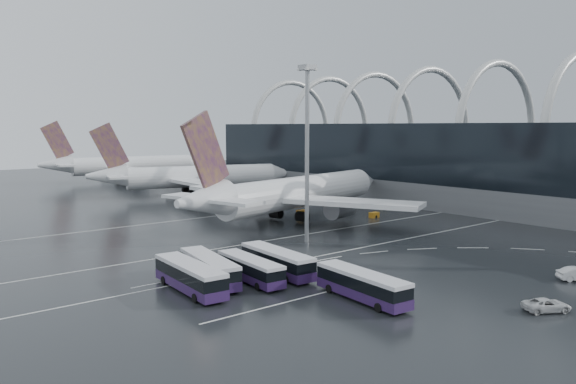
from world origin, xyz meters
TOP-DOWN VIEW (x-y plane):
  - ground at (0.00, 0.00)m, footprint 420.00×420.00m
  - terminal at (61.56, 19.84)m, footprint 42.00×160.00m
  - lane_marking_near at (0.00, -2.00)m, footprint 120.00×0.25m
  - lane_marking_mid at (0.00, 12.00)m, footprint 120.00×0.25m
  - lane_marking_far at (0.00, 40.00)m, footprint 120.00×0.25m
  - bus_bay_line_south at (-24.00, -16.00)m, footprint 28.00×0.25m
  - bus_bay_line_north at (-24.00, 0.00)m, footprint 28.00×0.25m
  - airliner_main at (8.36, 25.24)m, footprint 64.26×55.50m
  - airliner_gate_b at (13.68, 75.63)m, footprint 57.83×51.25m
  - airliner_gate_c at (16.54, 128.35)m, footprint 59.44×54.41m
  - bus_row_near_a at (-33.07, -5.58)m, footprint 4.06×13.78m
  - bus_row_near_b at (-29.34, -3.78)m, footprint 5.29×13.62m
  - bus_row_near_c at (-25.12, -6.64)m, footprint 3.76×12.32m
  - bus_row_near_d at (-20.51, -6.18)m, footprint 4.03×13.47m
  - bus_row_far_c at (-19.89, -20.73)m, footprint 4.13×13.18m
  - van_curve_a at (-7.83, -35.73)m, footprint 5.46×4.50m
  - floodlight_mast at (-3.92, 6.80)m, footprint 2.23×2.23m
  - gse_cart_belly_a at (24.00, 16.86)m, footprint 2.08×1.23m
  - gse_cart_belly_b at (26.75, 31.42)m, footprint 2.48×1.47m
  - gse_cart_belly_d at (34.39, 23.81)m, footprint 2.09×1.24m
  - gse_cart_belly_e at (13.56, 28.14)m, footprint 2.39×1.41m

SIDE VIEW (x-z plane):
  - ground at x=0.00m, z-range 0.00..0.00m
  - lane_marking_near at x=0.00m, z-range 0.00..0.01m
  - lane_marking_mid at x=0.00m, z-range 0.00..0.01m
  - lane_marking_far at x=0.00m, z-range 0.00..0.01m
  - bus_bay_line_south at x=-24.00m, z-range 0.00..0.01m
  - bus_bay_line_north at x=-24.00m, z-range 0.00..0.01m
  - gse_cart_belly_a at x=24.00m, z-range 0.00..1.14m
  - gse_cart_belly_d at x=34.39m, z-range 0.00..1.14m
  - gse_cart_belly_e at x=13.56m, z-range 0.00..1.31m
  - gse_cart_belly_b at x=26.75m, z-range 0.00..1.35m
  - van_curve_a at x=-7.83m, z-range 0.00..1.38m
  - bus_row_near_c at x=-25.12m, z-range 0.15..3.14m
  - bus_row_far_c at x=-19.89m, z-range 0.16..3.35m
  - bus_row_near_d at x=-20.51m, z-range 0.16..3.43m
  - bus_row_near_b at x=-29.34m, z-range 0.16..3.44m
  - bus_row_near_a at x=-33.07m, z-range 0.17..3.51m
  - airliner_gate_b at x=13.68m, z-range -5.08..15.25m
  - airliner_gate_c at x=16.54m, z-range -5.29..15.88m
  - airliner_main at x=8.36m, z-range -5.48..16.47m
  - terminal at x=61.56m, z-range -6.58..28.32m
  - floodlight_mast at x=-3.92m, z-range 3.76..32.90m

